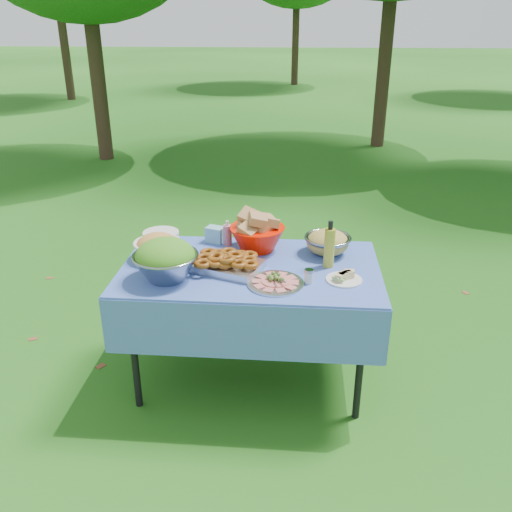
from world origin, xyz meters
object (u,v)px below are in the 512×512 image
(plate_stack, at_px, (161,237))
(charcuterie_platter, at_px, (276,278))
(salad_bowl, at_px, (165,260))
(picnic_table, at_px, (251,324))
(pasta_bowl_steel, at_px, (328,242))
(oil_bottle, at_px, (329,244))
(bread_bowl, at_px, (257,232))

(plate_stack, distance_m, charcuterie_platter, 0.91)
(salad_bowl, distance_m, charcuterie_platter, 0.60)
(picnic_table, bearing_deg, salad_bowl, -155.78)
(plate_stack, bearing_deg, pasta_bowl_steel, -4.43)
(plate_stack, bearing_deg, oil_bottle, -14.50)
(picnic_table, relative_size, plate_stack, 6.47)
(bread_bowl, relative_size, charcuterie_platter, 1.09)
(bread_bowl, bearing_deg, plate_stack, 174.95)
(salad_bowl, bearing_deg, bread_bowl, 44.61)
(bread_bowl, bearing_deg, pasta_bowl_steel, -3.53)
(salad_bowl, distance_m, pasta_bowl_steel, 0.98)
(bread_bowl, xyz_separation_m, charcuterie_platter, (0.13, -0.46, -0.08))
(plate_stack, xyz_separation_m, pasta_bowl_steel, (1.03, -0.08, 0.04))
(salad_bowl, bearing_deg, charcuterie_platter, -1.27)
(bread_bowl, bearing_deg, oil_bottle, -26.73)
(plate_stack, distance_m, oil_bottle, 1.07)
(picnic_table, bearing_deg, pasta_bowl_steel, 27.24)
(pasta_bowl_steel, bearing_deg, charcuterie_platter, -123.43)
(plate_stack, bearing_deg, salad_bowl, -73.09)
(picnic_table, height_order, plate_stack, plate_stack)
(pasta_bowl_steel, xyz_separation_m, oil_bottle, (0.00, -0.19, 0.06))
(salad_bowl, xyz_separation_m, bread_bowl, (0.46, 0.45, -0.00))
(bread_bowl, xyz_separation_m, pasta_bowl_steel, (0.42, -0.03, -0.04))
(plate_stack, relative_size, bread_bowl, 0.68)
(bread_bowl, height_order, charcuterie_platter, bread_bowl)
(plate_stack, height_order, pasta_bowl_steel, pasta_bowl_steel)
(plate_stack, height_order, charcuterie_platter, plate_stack)
(picnic_table, xyz_separation_m, charcuterie_platter, (0.15, -0.21, 0.42))
(picnic_table, height_order, oil_bottle, oil_bottle)
(bread_bowl, bearing_deg, charcuterie_platter, -73.84)
(bread_bowl, distance_m, pasta_bowl_steel, 0.42)
(pasta_bowl_steel, xyz_separation_m, charcuterie_platter, (-0.29, -0.44, -0.04))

